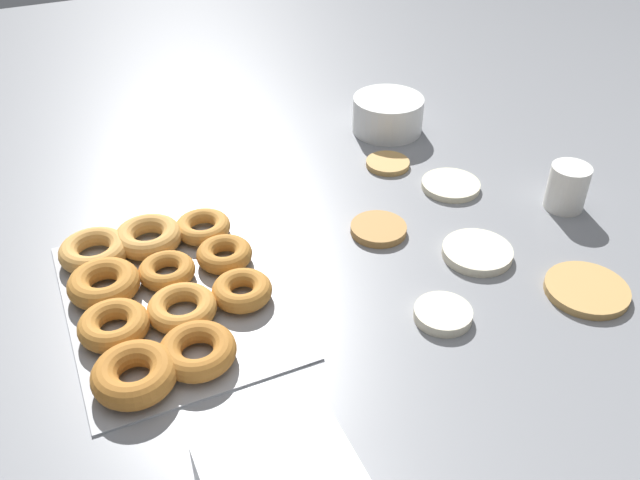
% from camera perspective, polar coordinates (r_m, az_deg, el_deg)
% --- Properties ---
extents(ground_plane, '(3.00, 3.00, 0.00)m').
position_cam_1_polar(ground_plane, '(1.08, 5.04, -0.49)').
color(ground_plane, gray).
extents(pancake_0, '(0.09, 0.09, 0.01)m').
position_cam_1_polar(pancake_0, '(1.10, 4.95, 0.94)').
color(pancake_0, '#B27F42').
rests_on(pancake_0, ground_plane).
extents(pancake_1, '(0.08, 0.08, 0.02)m').
position_cam_1_polar(pancake_1, '(0.96, 10.56, -6.07)').
color(pancake_1, beige).
rests_on(pancake_1, ground_plane).
extents(pancake_2, '(0.11, 0.11, 0.01)m').
position_cam_1_polar(pancake_2, '(1.07, 13.10, -1.01)').
color(pancake_2, beige).
rests_on(pancake_2, ground_plane).
extents(pancake_3, '(0.12, 0.12, 0.01)m').
position_cam_1_polar(pancake_3, '(1.05, 21.54, -3.91)').
color(pancake_3, tan).
rests_on(pancake_3, ground_plane).
extents(pancake_4, '(0.08, 0.08, 0.01)m').
position_cam_1_polar(pancake_4, '(1.28, 5.72, 6.44)').
color(pancake_4, tan).
rests_on(pancake_4, ground_plane).
extents(pancake_5, '(0.10, 0.10, 0.01)m').
position_cam_1_polar(pancake_5, '(1.23, 10.95, 4.56)').
color(pancake_5, beige).
rests_on(pancake_5, ground_plane).
extents(donut_tray, '(0.39, 0.29, 0.04)m').
position_cam_1_polar(donut_tray, '(0.99, -13.36, -4.17)').
color(donut_tray, '#93969B').
rests_on(donut_tray, ground_plane).
extents(batter_bowl, '(0.14, 0.14, 0.07)m').
position_cam_1_polar(batter_bowl, '(1.40, 5.72, 10.48)').
color(batter_bowl, white).
rests_on(batter_bowl, ground_plane).
extents(paper_cup, '(0.07, 0.07, 0.08)m').
position_cam_1_polar(paper_cup, '(1.22, 20.11, 4.19)').
color(paper_cup, white).
rests_on(paper_cup, ground_plane).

